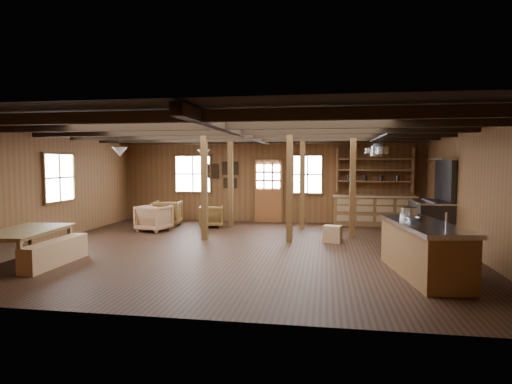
# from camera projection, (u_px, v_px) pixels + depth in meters

# --- Properties ---
(room) EXTENTS (10.04, 9.04, 2.84)m
(room) POSITION_uv_depth(u_px,v_px,m) (243.00, 188.00, 9.83)
(room) COLOR black
(room) RESTS_ON ground
(ceiling_joists) EXTENTS (9.80, 8.82, 0.18)m
(ceiling_joists) POSITION_uv_depth(u_px,v_px,m) (244.00, 133.00, 9.91)
(ceiling_joists) COLOR black
(ceiling_joists) RESTS_ON ceiling
(timber_posts) EXTENTS (3.95, 2.35, 2.80)m
(timber_posts) POSITION_uv_depth(u_px,v_px,m) (275.00, 184.00, 11.79)
(timber_posts) COLOR #472B14
(timber_posts) RESTS_ON floor
(back_door) EXTENTS (1.02, 0.08, 2.15)m
(back_door) POSITION_uv_depth(u_px,v_px,m) (268.00, 196.00, 14.24)
(back_door) COLOR brown
(back_door) RESTS_ON floor
(window_back_left) EXTENTS (1.32, 0.06, 1.32)m
(window_back_left) POSITION_uv_depth(u_px,v_px,m) (193.00, 174.00, 14.62)
(window_back_left) COLOR white
(window_back_left) RESTS_ON wall_back
(window_back_right) EXTENTS (1.02, 0.06, 1.32)m
(window_back_right) POSITION_uv_depth(u_px,v_px,m) (308.00, 174.00, 14.00)
(window_back_right) COLOR white
(window_back_right) RESTS_ON wall_back
(window_left) EXTENTS (0.14, 1.24, 1.32)m
(window_left) POSITION_uv_depth(u_px,v_px,m) (59.00, 178.00, 11.10)
(window_left) COLOR white
(window_left) RESTS_ON wall_back
(notice_boards) EXTENTS (1.08, 0.03, 0.90)m
(notice_boards) POSITION_uv_depth(u_px,v_px,m) (224.00, 173.00, 14.44)
(notice_boards) COLOR silver
(notice_boards) RESTS_ON wall_back
(back_counter) EXTENTS (2.55, 0.60, 2.45)m
(back_counter) POSITION_uv_depth(u_px,v_px,m) (374.00, 207.00, 13.48)
(back_counter) COLOR brown
(back_counter) RESTS_ON floor
(pendant_lamps) EXTENTS (1.86, 2.36, 0.66)m
(pendant_lamps) POSITION_uv_depth(u_px,v_px,m) (165.00, 153.00, 11.11)
(pendant_lamps) COLOR #2A2A2D
(pendant_lamps) RESTS_ON ceiling
(pot_rack) EXTENTS (0.40, 3.00, 0.43)m
(pot_rack) POSITION_uv_depth(u_px,v_px,m) (377.00, 150.00, 9.59)
(pot_rack) COLOR #2A2A2D
(pot_rack) RESTS_ON ceiling
(kitchen_island) EXTENTS (1.25, 2.60, 1.20)m
(kitchen_island) POSITION_uv_depth(u_px,v_px,m) (424.00, 249.00, 7.50)
(kitchen_island) COLOR brown
(kitchen_island) RESTS_ON floor
(step_stool) EXTENTS (0.55, 0.44, 0.42)m
(step_stool) POSITION_uv_depth(u_px,v_px,m) (333.00, 234.00, 10.66)
(step_stool) COLOR #9A7546
(step_stool) RESTS_ON floor
(commercial_range) EXTENTS (0.87, 1.70, 2.10)m
(commercial_range) POSITION_uv_depth(u_px,v_px,m) (433.00, 214.00, 11.09)
(commercial_range) COLOR #2A2A2D
(commercial_range) RESTS_ON floor
(dining_table) EXTENTS (1.24, 2.02, 0.68)m
(dining_table) POSITION_uv_depth(u_px,v_px,m) (28.00, 247.00, 8.42)
(dining_table) COLOR olive
(dining_table) RESTS_ON floor
(bench_aisle) EXTENTS (0.33, 1.76, 0.48)m
(bench_aisle) POSITION_uv_depth(u_px,v_px,m) (55.00, 253.00, 8.33)
(bench_aisle) COLOR #9A7546
(bench_aisle) RESTS_ON floor
(armchair_a) EXTENTS (0.95, 0.97, 0.78)m
(armchair_a) POSITION_uv_depth(u_px,v_px,m) (167.00, 213.00, 13.55)
(armchair_a) COLOR brown
(armchair_a) RESTS_ON floor
(armchair_b) EXTENTS (0.86, 0.87, 0.67)m
(armchair_b) POSITION_uv_depth(u_px,v_px,m) (211.00, 216.00, 13.21)
(armchair_b) COLOR brown
(armchair_b) RESTS_ON floor
(armchair_c) EXTENTS (0.99, 1.01, 0.76)m
(armchair_c) POSITION_uv_depth(u_px,v_px,m) (154.00, 218.00, 12.41)
(armchair_c) COLOR #986945
(armchair_c) RESTS_ON floor
(counter_pot) EXTENTS (0.31, 0.31, 0.19)m
(counter_pot) POSITION_uv_depth(u_px,v_px,m) (409.00, 212.00, 8.28)
(counter_pot) COLOR silver
(counter_pot) RESTS_ON kitchen_island
(bowl) EXTENTS (0.27, 0.27, 0.06)m
(bowl) POSITION_uv_depth(u_px,v_px,m) (413.00, 219.00, 7.81)
(bowl) COLOR silver
(bowl) RESTS_ON kitchen_island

